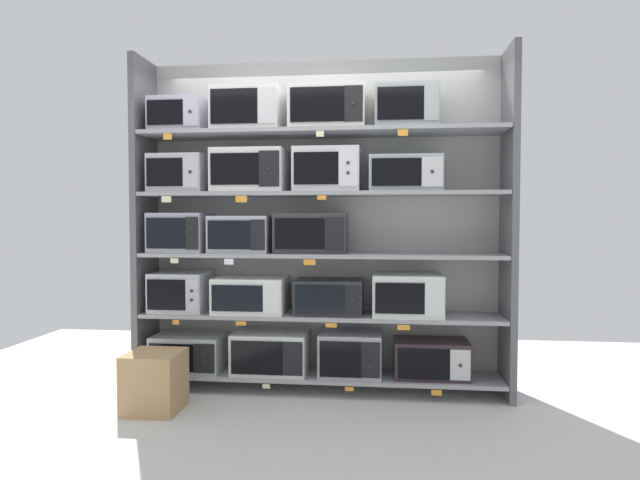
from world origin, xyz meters
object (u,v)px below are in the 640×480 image
(microwave_18, at_px, (406,108))
(microwave_11, at_px, (181,174))
(microwave_3, at_px, (431,358))
(microwave_16, at_px, (248,111))
(microwave_15, at_px, (180,116))
(microwave_13, at_px, (327,170))
(microwave_12, at_px, (250,171))
(shipping_carton, at_px, (155,381))
(microwave_0, at_px, (190,352))
(microwave_17, at_px, (328,109))
(microwave_9, at_px, (242,234))
(microwave_1, at_px, (271,352))
(microwave_14, at_px, (405,174))
(microwave_5, at_px, (251,295))
(microwave_8, at_px, (181,233))
(microwave_2, at_px, (351,353))
(microwave_4, at_px, (182,291))
(microwave_7, at_px, (407,294))
(microwave_6, at_px, (329,297))

(microwave_18, bearing_deg, microwave_11, 180.00)
(microwave_3, xyz_separation_m, microwave_16, (-1.42, 0.00, 1.90))
(microwave_11, bearing_deg, microwave_15, 179.09)
(microwave_11, xyz_separation_m, microwave_13, (1.16, 0.00, 0.02))
(microwave_3, relative_size, microwave_15, 1.31)
(microwave_12, xyz_separation_m, shipping_carton, (-0.55, -0.57, -1.51))
(microwave_0, height_order, microwave_17, microwave_17)
(microwave_9, bearing_deg, microwave_3, -0.01)
(microwave_1, distance_m, microwave_17, 1.94)
(microwave_14, bearing_deg, microwave_5, 179.99)
(microwave_0, xyz_separation_m, microwave_8, (-0.06, -0.00, 0.95))
(microwave_0, bearing_deg, microwave_2, -0.01)
(microwave_13, bearing_deg, microwave_3, -0.03)
(microwave_5, bearing_deg, microwave_1, -0.12)
(microwave_18, bearing_deg, microwave_1, -179.99)
(microwave_16, height_order, shipping_carton, microwave_16)
(microwave_16, height_order, microwave_18, microwave_16)
(microwave_11, distance_m, microwave_15, 0.46)
(microwave_5, xyz_separation_m, microwave_11, (-0.57, -0.00, 0.95))
(microwave_0, relative_size, microwave_4, 1.29)
(microwave_5, distance_m, microwave_16, 1.44)
(microwave_4, bearing_deg, microwave_8, -0.27)
(microwave_11, relative_size, microwave_13, 0.85)
(microwave_2, height_order, microwave_9, microwave_9)
(microwave_8, distance_m, microwave_11, 0.46)
(microwave_8, bearing_deg, microwave_1, -0.01)
(microwave_9, bearing_deg, microwave_5, 0.14)
(microwave_0, relative_size, microwave_18, 1.18)
(microwave_0, distance_m, microwave_5, 0.69)
(microwave_7, height_order, microwave_13, microwave_13)
(microwave_7, relative_size, microwave_9, 1.12)
(microwave_11, bearing_deg, microwave_18, -0.00)
(microwave_4, bearing_deg, microwave_13, 0.01)
(microwave_6, xyz_separation_m, microwave_15, (-1.18, 0.00, 1.41))
(microwave_6, relative_size, microwave_8, 1.21)
(microwave_14, bearing_deg, microwave_9, -180.00)
(microwave_6, xyz_separation_m, microwave_8, (-1.18, 0.00, 0.49))
(microwave_3, height_order, microwave_8, microwave_8)
(microwave_13, bearing_deg, shipping_carton, -153.80)
(microwave_5, bearing_deg, microwave_9, -179.86)
(microwave_2, distance_m, microwave_17, 1.89)
(microwave_2, xyz_separation_m, microwave_17, (-0.18, 0.00, 1.88))
(microwave_7, height_order, microwave_18, microwave_18)
(microwave_5, relative_size, microwave_15, 1.31)
(microwave_1, bearing_deg, microwave_3, -0.00)
(microwave_5, bearing_deg, microwave_4, -179.98)
(microwave_7, relative_size, shipping_carton, 1.28)
(microwave_4, relative_size, microwave_12, 0.77)
(microwave_18, bearing_deg, microwave_0, -180.00)
(microwave_12, bearing_deg, microwave_17, -0.03)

